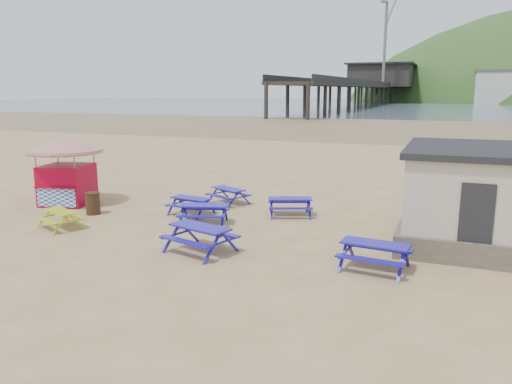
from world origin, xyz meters
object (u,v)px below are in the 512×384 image
at_px(picnic_table_blue_a, 191,206).
at_px(ice_cream_kiosk, 66,162).
at_px(picnic_table_yellow, 61,219).
at_px(litter_bin, 93,203).
at_px(picnic_table_blue_b, 228,196).

bearing_deg(picnic_table_blue_a, ice_cream_kiosk, -169.55).
xyz_separation_m(picnic_table_yellow, ice_cream_kiosk, (-2.52, 3.25, 1.52)).
bearing_deg(litter_bin, picnic_table_yellow, -82.52).
bearing_deg(picnic_table_yellow, picnic_table_blue_a, 70.36).
xyz_separation_m(picnic_table_blue_a, picnic_table_yellow, (-3.42, -3.55, -0.02)).
height_order(ice_cream_kiosk, litter_bin, ice_cream_kiosk).
relative_size(picnic_table_blue_b, ice_cream_kiosk, 0.52).
distance_m(picnic_table_blue_b, picnic_table_yellow, 7.07).
height_order(picnic_table_blue_b, picnic_table_yellow, picnic_table_blue_b).
bearing_deg(picnic_table_blue_b, picnic_table_yellow, -98.34).
bearing_deg(picnic_table_blue_b, litter_bin, -112.96).
relative_size(picnic_table_blue_a, ice_cream_kiosk, 0.46).
bearing_deg(picnic_table_blue_b, ice_cream_kiosk, -132.23).
xyz_separation_m(picnic_table_blue_b, ice_cream_kiosk, (-6.55, -2.57, 1.50)).
xyz_separation_m(picnic_table_blue_a, picnic_table_blue_b, (0.61, 2.27, -0.00)).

